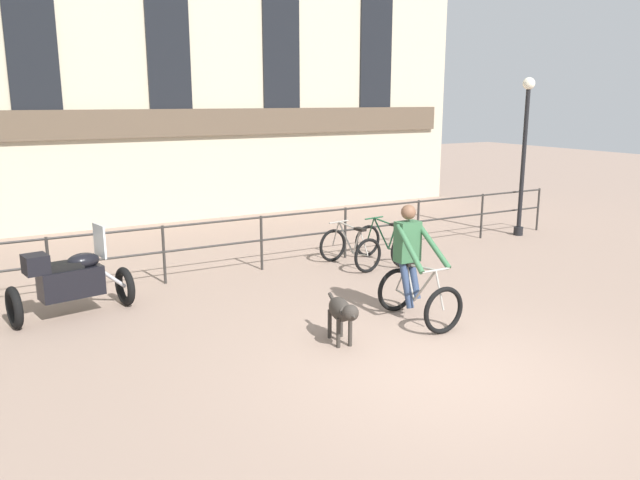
{
  "coord_description": "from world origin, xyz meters",
  "views": [
    {
      "loc": [
        -4.71,
        -5.4,
        3.2
      ],
      "look_at": [
        -0.04,
        2.86,
        1.05
      ],
      "focal_mm": 35.0,
      "sensor_mm": 36.0,
      "label": 1
    }
  ],
  "objects_px": {
    "dog": "(342,311)",
    "street_lamp": "(524,148)",
    "parked_bicycle_mid_left": "(385,244)",
    "parked_bicycle_near_lamp": "(350,249)",
    "cyclist_with_bike": "(414,269)",
    "parked_motorcycle": "(70,281)"
  },
  "relations": [
    {
      "from": "parked_bicycle_mid_left",
      "to": "street_lamp",
      "type": "bearing_deg",
      "value": 178.45
    },
    {
      "from": "parked_bicycle_mid_left",
      "to": "parked_bicycle_near_lamp",
      "type": "bearing_deg",
      "value": -7.8
    },
    {
      "from": "dog",
      "to": "street_lamp",
      "type": "height_order",
      "value": "street_lamp"
    },
    {
      "from": "cyclist_with_bike",
      "to": "parked_bicycle_mid_left",
      "type": "distance_m",
      "value": 3.38
    },
    {
      "from": "cyclist_with_bike",
      "to": "parked_bicycle_mid_left",
      "type": "relative_size",
      "value": 1.43
    },
    {
      "from": "parked_bicycle_mid_left",
      "to": "street_lamp",
      "type": "xyz_separation_m",
      "value": [
        4.24,
        0.46,
        1.73
      ]
    },
    {
      "from": "cyclist_with_bike",
      "to": "parked_motorcycle",
      "type": "distance_m",
      "value": 5.11
    },
    {
      "from": "cyclist_with_bike",
      "to": "parked_motorcycle",
      "type": "bearing_deg",
      "value": 149.3
    },
    {
      "from": "cyclist_with_bike",
      "to": "dog",
      "type": "relative_size",
      "value": 1.73
    },
    {
      "from": "dog",
      "to": "parked_bicycle_near_lamp",
      "type": "distance_m",
      "value": 3.94
    },
    {
      "from": "cyclist_with_bike",
      "to": "dog",
      "type": "height_order",
      "value": "cyclist_with_bike"
    },
    {
      "from": "parked_motorcycle",
      "to": "parked_bicycle_near_lamp",
      "type": "bearing_deg",
      "value": -95.93
    },
    {
      "from": "dog",
      "to": "parked_bicycle_mid_left",
      "type": "distance_m",
      "value": 4.46
    },
    {
      "from": "cyclist_with_bike",
      "to": "dog",
      "type": "bearing_deg",
      "value": -167.32
    },
    {
      "from": "cyclist_with_bike",
      "to": "street_lamp",
      "type": "bearing_deg",
      "value": 30.39
    },
    {
      "from": "parked_motorcycle",
      "to": "parked_bicycle_mid_left",
      "type": "height_order",
      "value": "parked_motorcycle"
    },
    {
      "from": "parked_bicycle_near_lamp",
      "to": "parked_bicycle_mid_left",
      "type": "relative_size",
      "value": 1.0
    },
    {
      "from": "dog",
      "to": "parked_bicycle_mid_left",
      "type": "bearing_deg",
      "value": 58.86
    },
    {
      "from": "cyclist_with_bike",
      "to": "parked_bicycle_near_lamp",
      "type": "bearing_deg",
      "value": 75.59
    },
    {
      "from": "dog",
      "to": "parked_bicycle_near_lamp",
      "type": "relative_size",
      "value": 0.82
    },
    {
      "from": "dog",
      "to": "parked_motorcycle",
      "type": "distance_m",
      "value": 4.16
    },
    {
      "from": "cyclist_with_bike",
      "to": "parked_bicycle_near_lamp",
      "type": "height_order",
      "value": "cyclist_with_bike"
    }
  ]
}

